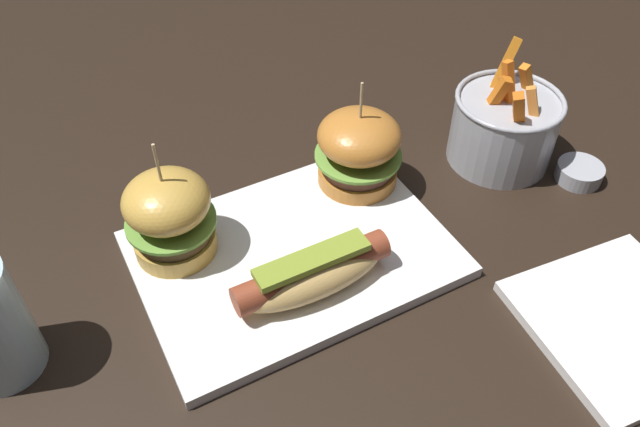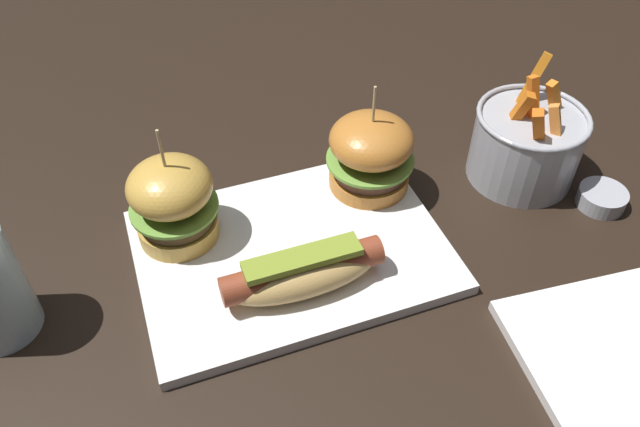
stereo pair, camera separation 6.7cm
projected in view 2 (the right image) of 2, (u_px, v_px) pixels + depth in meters
ground_plane at (292, 255)px, 0.70m from camera, size 3.00×3.00×0.00m
platter_main at (292, 251)px, 0.69m from camera, size 0.33×0.24×0.01m
hot_dog at (303, 272)px, 0.63m from camera, size 0.17×0.06×0.05m
slider_left at (173, 201)px, 0.67m from camera, size 0.10×0.10×0.14m
slider_right at (371, 153)px, 0.73m from camera, size 0.10×0.10×0.14m
fries_bucket at (526, 144)px, 0.76m from camera, size 0.13×0.13×0.15m
sauce_ramekin at (602, 198)px, 0.75m from camera, size 0.06×0.06×0.02m
side_plate at (617, 359)px, 0.60m from camera, size 0.19×0.19×0.01m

